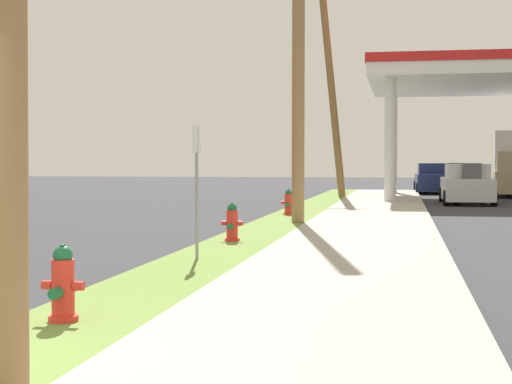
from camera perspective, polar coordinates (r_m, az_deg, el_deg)
The scene contains 8 objects.
fire_hydrant_nearest at distance 7.99m, azimuth -13.57°, elevation -6.64°, with size 0.42×0.38×0.74m.
fire_hydrant_second at distance 15.53m, azimuth -1.71°, elevation -2.32°, with size 0.42×0.38×0.74m.
fire_hydrant_third at distance 23.31m, azimuth 2.32°, elevation -0.82°, with size 0.42×0.37×0.74m.
utility_pole_midground at distance 20.65m, azimuth 3.03°, elevation 11.29°, with size 0.36×1.41×9.46m.
utility_pole_background at distance 35.76m, azimuth 5.33°, elevation 7.91°, with size 1.90×0.42×10.07m.
street_sign_post at distance 12.70m, azimuth -4.24°, elevation 2.05°, with size 0.05×0.36×2.12m.
car_silver_by_near_pump at distance 32.55m, azimuth 14.74°, elevation 0.45°, with size 1.94×4.50×1.57m.
car_navy_by_far_pump at distance 42.98m, azimuth 12.51°, elevation 0.87°, with size 2.01×4.53×1.57m.
Camera 1 is at (3.80, -4.43, 1.66)m, focal length 56.29 mm.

